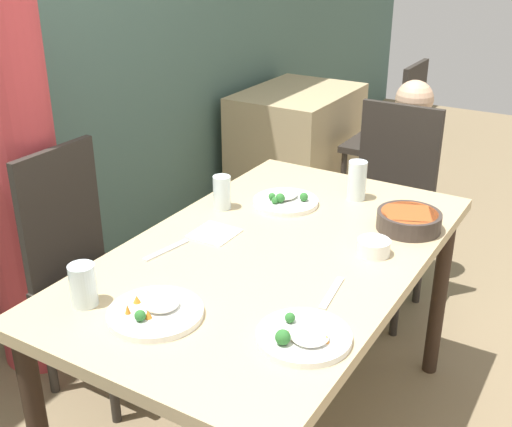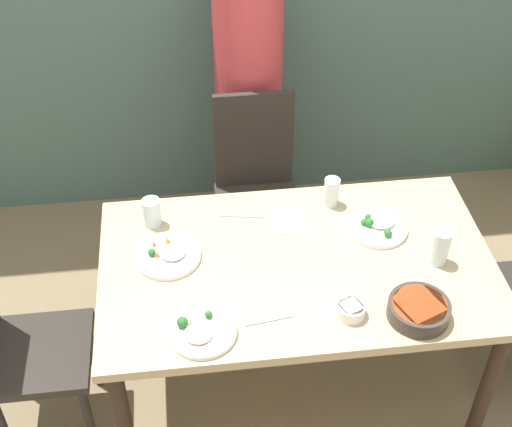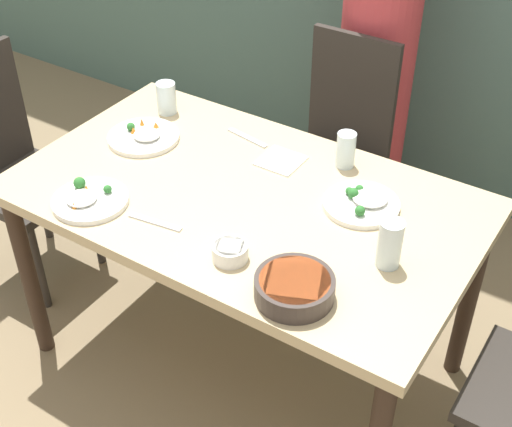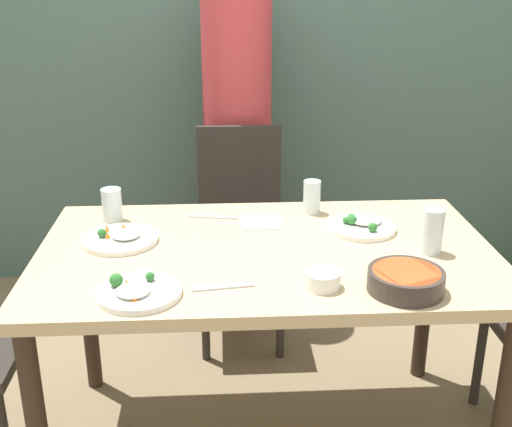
% 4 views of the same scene
% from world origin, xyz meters
% --- Properties ---
extents(ground_plane, '(10.00, 10.00, 0.00)m').
position_xyz_m(ground_plane, '(0.00, 0.00, 0.00)').
color(ground_plane, '#847051').
extents(dining_table, '(1.49, 0.88, 0.78)m').
position_xyz_m(dining_table, '(0.00, 0.00, 0.69)').
color(dining_table, tan).
rests_on(dining_table, ground_plane).
extents(chair_adult_spot, '(0.40, 0.40, 0.98)m').
position_xyz_m(chair_adult_spot, '(-0.06, 0.79, 0.52)').
color(chair_adult_spot, '#2D2823').
rests_on(chair_adult_spot, ground_plane).
extents(chair_empty_left, '(0.40, 0.40, 0.98)m').
position_xyz_m(chair_empty_left, '(-1.09, -0.05, 0.52)').
color(chair_empty_left, '#2D2823').
rests_on(chair_empty_left, ground_plane).
extents(person_adult, '(0.33, 0.33, 1.72)m').
position_xyz_m(person_adult, '(-0.06, 1.11, 0.80)').
color(person_adult, '#C63D42').
rests_on(person_adult, ground_plane).
extents(bowl_curry, '(0.22, 0.22, 0.06)m').
position_xyz_m(bowl_curry, '(0.37, -0.32, 0.81)').
color(bowl_curry, '#3D332D').
rests_on(bowl_curry, dining_table).
extents(plate_rice_adult, '(0.26, 0.26, 0.05)m').
position_xyz_m(plate_rice_adult, '(-0.49, 0.08, 0.79)').
color(plate_rice_adult, white).
rests_on(plate_rice_adult, dining_table).
extents(plate_rice_child, '(0.24, 0.24, 0.05)m').
position_xyz_m(plate_rice_child, '(0.35, 0.15, 0.79)').
color(plate_rice_child, white).
rests_on(plate_rice_child, dining_table).
extents(plate_noodles, '(0.24, 0.24, 0.06)m').
position_xyz_m(plate_noodles, '(-0.38, -0.30, 0.79)').
color(plate_noodles, white).
rests_on(plate_noodles, dining_table).
extents(bowl_rice_small, '(0.10, 0.10, 0.05)m').
position_xyz_m(bowl_rice_small, '(0.14, -0.28, 0.80)').
color(bowl_rice_small, white).
rests_on(bowl_rice_small, dining_table).
extents(glass_water_tall, '(0.07, 0.07, 0.15)m').
position_xyz_m(glass_water_tall, '(0.53, -0.06, 0.85)').
color(glass_water_tall, silver).
rests_on(glass_water_tall, dining_table).
extents(glass_water_short, '(0.06, 0.06, 0.12)m').
position_xyz_m(glass_water_short, '(0.19, 0.32, 0.84)').
color(glass_water_short, silver).
rests_on(glass_water_short, dining_table).
extents(glass_water_center, '(0.07, 0.07, 0.12)m').
position_xyz_m(glass_water_center, '(-0.54, 0.28, 0.84)').
color(glass_water_center, silver).
rests_on(glass_water_center, dining_table).
extents(napkin_folded, '(0.14, 0.14, 0.01)m').
position_xyz_m(napkin_folded, '(0.00, 0.23, 0.78)').
color(napkin_folded, white).
rests_on(napkin_folded, dining_table).
extents(fork_steel, '(0.18, 0.05, 0.01)m').
position_xyz_m(fork_steel, '(-0.18, 0.29, 0.78)').
color(fork_steel, silver).
rests_on(fork_steel, dining_table).
extents(spoon_steel, '(0.18, 0.04, 0.01)m').
position_xyz_m(spoon_steel, '(-0.14, -0.27, 0.78)').
color(spoon_steel, silver).
rests_on(spoon_steel, dining_table).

